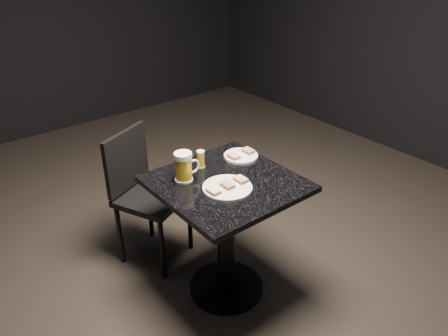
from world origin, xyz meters
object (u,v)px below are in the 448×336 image
at_px(beer_mug, 184,167).
at_px(chair, 144,188).
at_px(beer_tumbler, 201,159).
at_px(plate_small, 241,156).
at_px(table, 226,219).
at_px(plate_large, 227,188).

bearing_deg(beer_mug, chair, 92.64).
distance_m(beer_tumbler, chair, 0.51).
distance_m(plate_small, beer_mug, 0.41).
bearing_deg(table, beer_mug, 137.78).
relative_size(beer_mug, beer_tumbler, 1.61).
bearing_deg(plate_small, beer_tumbler, 169.06).
relative_size(plate_small, chair, 0.23).
distance_m(plate_small, table, 0.38).
bearing_deg(beer_tumbler, plate_small, -10.94).
height_order(table, beer_tumbler, beer_tumbler).
bearing_deg(plate_large, table, 54.52).
bearing_deg(plate_large, beer_tumbler, 82.89).
relative_size(plate_large, plate_small, 1.29).
bearing_deg(beer_mug, table, -42.22).
distance_m(plate_large, beer_tumbler, 0.28).
bearing_deg(chair, beer_tumbler, -65.51).
xyz_separation_m(plate_small, table, (-0.24, -0.16, -0.25)).
bearing_deg(table, beer_tumbler, 93.08).
distance_m(plate_large, beer_mug, 0.25).
relative_size(plate_large, beer_mug, 1.61).
height_order(plate_large, beer_mug, beer_mug).
bearing_deg(chair, table, -72.70).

